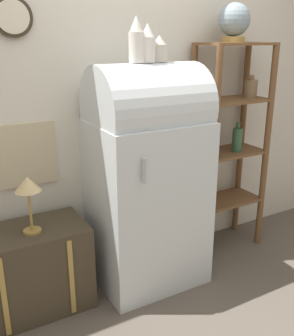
{
  "coord_description": "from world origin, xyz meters",
  "views": [
    {
      "loc": [
        -1.27,
        -1.97,
        1.72
      ],
      "look_at": [
        -0.0,
        0.25,
        0.86
      ],
      "focal_mm": 42.0,
      "sensor_mm": 36.0,
      "label": 1
    }
  ],
  "objects_px": {
    "refrigerator": "(147,175)",
    "vase_right": "(159,50)",
    "suitcase_trunk": "(30,270)",
    "desk_lamp": "(28,188)",
    "globe": "(234,21)",
    "vase_left": "(136,41)",
    "vase_center": "(148,44)"
  },
  "relations": [
    {
      "from": "globe",
      "to": "desk_lamp",
      "type": "height_order",
      "value": "globe"
    },
    {
      "from": "vase_center",
      "to": "desk_lamp",
      "type": "bearing_deg",
      "value": 179.23
    },
    {
      "from": "refrigerator",
      "to": "vase_center",
      "type": "xyz_separation_m",
      "value": [
        0.0,
        -0.0,
        0.86
      ]
    },
    {
      "from": "vase_right",
      "to": "suitcase_trunk",
      "type": "bearing_deg",
      "value": 177.24
    },
    {
      "from": "desk_lamp",
      "to": "vase_left",
      "type": "bearing_deg",
      "value": -0.68
    },
    {
      "from": "refrigerator",
      "to": "suitcase_trunk",
      "type": "xyz_separation_m",
      "value": [
        -0.84,
        0.05,
        -0.52
      ]
    },
    {
      "from": "suitcase_trunk",
      "to": "desk_lamp",
      "type": "xyz_separation_m",
      "value": [
        0.03,
        -0.04,
        0.58
      ]
    },
    {
      "from": "vase_center",
      "to": "suitcase_trunk",
      "type": "bearing_deg",
      "value": 176.24
    },
    {
      "from": "refrigerator",
      "to": "vase_right",
      "type": "bearing_deg",
      "value": 5.08
    },
    {
      "from": "globe",
      "to": "vase_left",
      "type": "relative_size",
      "value": 0.98
    },
    {
      "from": "vase_center",
      "to": "vase_right",
      "type": "bearing_deg",
      "value": 6.86
    },
    {
      "from": "vase_left",
      "to": "globe",
      "type": "bearing_deg",
      "value": 7.24
    },
    {
      "from": "suitcase_trunk",
      "to": "vase_right",
      "type": "distance_m",
      "value": 1.64
    },
    {
      "from": "globe",
      "to": "vase_right",
      "type": "xyz_separation_m",
      "value": [
        -0.7,
        -0.1,
        -0.18
      ]
    },
    {
      "from": "vase_center",
      "to": "vase_right",
      "type": "distance_m",
      "value": 0.09
    },
    {
      "from": "refrigerator",
      "to": "desk_lamp",
      "type": "xyz_separation_m",
      "value": [
        -0.81,
        0.01,
        0.06
      ]
    },
    {
      "from": "vase_center",
      "to": "desk_lamp",
      "type": "distance_m",
      "value": 1.15
    },
    {
      "from": "refrigerator",
      "to": "vase_right",
      "type": "height_order",
      "value": "vase_right"
    },
    {
      "from": "suitcase_trunk",
      "to": "vase_center",
      "type": "xyz_separation_m",
      "value": [
        0.84,
        -0.06,
        1.38
      ]
    },
    {
      "from": "refrigerator",
      "to": "globe",
      "type": "height_order",
      "value": "globe"
    },
    {
      "from": "vase_right",
      "to": "vase_left",
      "type": "bearing_deg",
      "value": -177.2
    },
    {
      "from": "vase_right",
      "to": "desk_lamp",
      "type": "height_order",
      "value": "vase_right"
    },
    {
      "from": "vase_left",
      "to": "refrigerator",
      "type": "bearing_deg",
      "value": 0.1
    },
    {
      "from": "refrigerator",
      "to": "vase_right",
      "type": "relative_size",
      "value": 9.47
    },
    {
      "from": "vase_left",
      "to": "suitcase_trunk",
      "type": "bearing_deg",
      "value": 176.01
    },
    {
      "from": "desk_lamp",
      "to": "suitcase_trunk",
      "type": "bearing_deg",
      "value": 122.85
    },
    {
      "from": "suitcase_trunk",
      "to": "desk_lamp",
      "type": "distance_m",
      "value": 0.58
    },
    {
      "from": "refrigerator",
      "to": "vase_center",
      "type": "relative_size",
      "value": 6.66
    },
    {
      "from": "suitcase_trunk",
      "to": "vase_left",
      "type": "height_order",
      "value": "vase_left"
    },
    {
      "from": "desk_lamp",
      "to": "globe",
      "type": "bearing_deg",
      "value": 3.63
    },
    {
      "from": "suitcase_trunk",
      "to": "globe",
      "type": "bearing_deg",
      "value": 2.01
    },
    {
      "from": "refrigerator",
      "to": "globe",
      "type": "relative_size",
      "value": 5.68
    }
  ]
}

